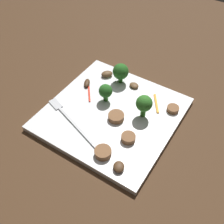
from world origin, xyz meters
TOP-DOWN VIEW (x-y plane):
  - ground_plane at (0.00, 0.00)m, footprint 1.40×1.40m
  - plate at (0.00, 0.00)m, footprint 0.28×0.28m
  - fork at (0.07, 0.07)m, footprint 0.17×0.07m
  - broccoli_floret_0 at (0.03, -0.02)m, footprint 0.03×0.03m
  - broccoli_floret_1 at (0.04, -0.10)m, footprint 0.04×0.04m
  - broccoli_floret_2 at (-0.06, -0.03)m, footprint 0.04×0.04m
  - sausage_slice_0 at (-0.05, 0.11)m, footprint 0.04×0.04m
  - sausage_slice_1 at (-0.11, -0.08)m, footprint 0.04×0.04m
  - sausage_slice_2 at (-0.07, 0.05)m, footprint 0.04×0.04m
  - sausage_slice_3 at (-0.02, 0.01)m, footprint 0.04×0.04m
  - mushroom_0 at (0.10, -0.04)m, footprint 0.03×0.03m
  - mushroom_1 at (-0.09, 0.12)m, footprint 0.03×0.03m
  - mushroom_2 at (0.08, -0.10)m, footprint 0.03×0.04m
  - mushroom_3 at (-0.00, -0.10)m, footprint 0.03×0.02m
  - pepper_strip_0 at (0.08, -0.02)m, footprint 0.04×0.04m
  - pepper_strip_1 at (-0.07, -0.08)m, footprint 0.04×0.05m

SIDE VIEW (x-z plane):
  - ground_plane at x=0.00m, z-range 0.00..0.00m
  - plate at x=0.00m, z-range 0.00..0.01m
  - pepper_strip_0 at x=0.08m, z-range 0.01..0.02m
  - pepper_strip_1 at x=-0.07m, z-range 0.01..0.02m
  - fork at x=0.07m, z-range 0.01..0.02m
  - mushroom_3 at x=0.00m, z-range 0.01..0.02m
  - sausage_slice_1 at x=-0.11m, z-range 0.01..0.02m
  - mushroom_0 at x=0.10m, z-range 0.01..0.02m
  - mushroom_1 at x=-0.09m, z-range 0.01..0.03m
  - sausage_slice_3 at x=-0.02m, z-range 0.01..0.03m
  - sausage_slice_2 at x=-0.07m, z-range 0.01..0.03m
  - sausage_slice_0 at x=-0.05m, z-range 0.01..0.03m
  - mushroom_2 at x=0.08m, z-range 0.01..0.03m
  - broccoli_floret_0 at x=0.03m, z-range 0.02..0.06m
  - broccoli_floret_1 at x=0.04m, z-range 0.02..0.07m
  - broccoli_floret_2 at x=-0.06m, z-range 0.02..0.08m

